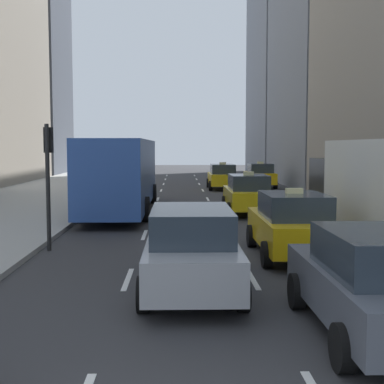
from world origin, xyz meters
The scene contains 11 objects.
sidewalk_left centered at (-7.00, 27.00, 0.07)m, with size 8.00×66.00×0.15m, color #9E9E99.
lane_markings centered at (2.60, 23.00, 0.01)m, with size 5.72×56.00×0.01m.
taxi_lead centered at (6.80, 34.31, 0.88)m, with size 2.02×4.40×1.87m.
taxi_second centered at (4.00, 32.90, 0.88)m, with size 2.02×4.40×1.87m.
taxi_third centered at (4.00, 19.50, 0.88)m, with size 2.02×4.40×1.87m.
taxi_fourth centered at (4.00, 10.37, 0.88)m, with size 2.02×4.40×1.87m.
sedan_black_near centered at (4.00, 4.29, 0.86)m, with size 2.02×4.45×1.69m.
sedan_silver_behind centered at (1.20, 7.04, 0.88)m, with size 2.02×4.88×1.73m.
city_bus centered at (-1.61, 20.36, 1.79)m, with size 2.80×11.61×3.25m.
box_truck centered at (6.80, 11.24, 1.71)m, with size 2.58×8.40×3.15m.
traffic_light_pole centered at (-2.75, 11.46, 2.41)m, with size 0.24×0.42×3.60m.
Camera 1 is at (0.93, -3.79, 2.98)m, focal length 50.00 mm.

